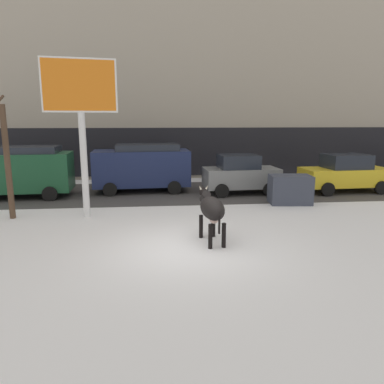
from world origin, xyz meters
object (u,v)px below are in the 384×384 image
Objects in this scene: cow_black at (211,209)px; car_navy_van at (142,166)px; pedestrian_near_billboard at (20,168)px; dumpster at (290,189)px; car_grey_hatchback at (240,174)px; bare_tree_right_lot at (5,157)px; car_darkgreen_van at (19,170)px; billboard at (80,95)px; car_yellow_sedan at (345,173)px.

car_navy_van is at bearing 106.08° from cow_black.
cow_black is 0.41× the size of car_navy_van.
pedestrian_near_billboard is 1.02× the size of dumpster.
dumpster is at bearing -54.81° from car_grey_hatchback.
car_grey_hatchback is 0.82× the size of bare_tree_right_lot.
bare_tree_right_lot is at bearing -135.08° from car_navy_van.
car_darkgreen_van is 10.15m from car_grey_hatchback.
billboard is 8.22m from car_grey_hatchback.
cow_black is 6.19m from billboard.
bare_tree_right_lot is (0.91, -3.67, 0.99)m from car_darkgreen_van.
billboard is (-4.13, 3.20, 3.32)m from cow_black.
cow_black is at bearing -131.66° from dumpster.
car_navy_van is 1.08× the size of bare_tree_right_lot.
cow_black is at bearing -25.25° from bare_tree_right_lot.
cow_black is 13.88m from pedestrian_near_billboard.
billboard is at bearing -163.17° from car_yellow_sedan.
car_grey_hatchback is 10.01m from bare_tree_right_lot.
billboard reaches higher than car_yellow_sedan.
car_grey_hatchback reaches higher than pedestrian_near_billboard.
car_darkgreen_van is 1.09× the size of car_yellow_sedan.
billboard is 1.27× the size of bare_tree_right_lot.
car_darkgreen_van is 12.01m from dumpster.
cow_black is at bearing -41.73° from car_darkgreen_van.
car_yellow_sedan is (11.75, 3.55, -3.41)m from billboard.
dumpster is at bearing -27.24° from car_navy_van.
car_darkgreen_van is (-3.59, 3.69, -3.07)m from billboard.
car_darkgreen_van and car_navy_van have the same top height.
bare_tree_right_lot is (-4.57, -4.56, 0.99)m from car_navy_van.
billboard reaches higher than car_grey_hatchback.
dumpster is at bearing -148.33° from car_yellow_sedan.
pedestrian_near_billboard is 7.79m from bare_tree_right_lot.
car_yellow_sedan is at bearing -0.89° from car_grey_hatchback.
car_navy_van reaches higher than car_yellow_sedan.
car_darkgreen_van is 1.08× the size of bare_tree_right_lot.
cow_black is at bearing -49.61° from pedestrian_near_billboard.
bare_tree_right_lot is (-9.24, -3.62, 1.30)m from car_grey_hatchback.
car_darkgreen_van is at bearing 179.71° from car_grey_hatchback.
bare_tree_right_lot is at bearing -166.23° from car_yellow_sedan.
car_navy_van is 9.92m from car_yellow_sedan.
car_yellow_sedan is 14.92m from bare_tree_right_lot.
billboard is at bearing -45.72° from car_darkgreen_van.
billboard is 12.74m from car_yellow_sedan.
pedestrian_near_billboard is 0.40× the size of bare_tree_right_lot.
bare_tree_right_lot is (-14.44, -3.54, 1.32)m from car_yellow_sedan.
car_navy_van is at bearing 67.62° from billboard.
car_grey_hatchback is at bearing -0.29° from car_darkgreen_van.
pedestrian_near_billboard is (-1.27, 3.69, -0.36)m from car_darkgreen_van.
dumpster is (13.04, -6.03, -0.28)m from pedestrian_near_billboard.
billboard is 1.18× the size of car_navy_van.
car_yellow_sedan is (7.62, 6.75, -0.09)m from cow_black.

